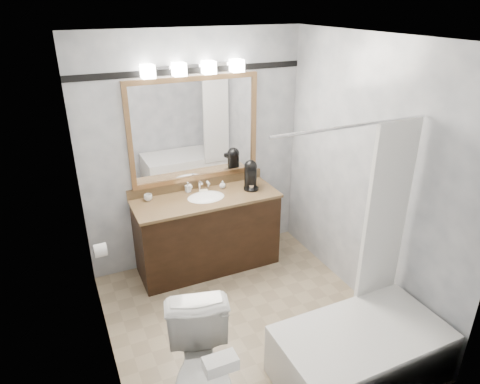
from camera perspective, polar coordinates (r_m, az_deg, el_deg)
name	(u,v)px	position (r m, az deg, el deg)	size (l,w,h in m)	color
room	(248,201)	(3.46, 1.13, -1.20)	(2.42, 2.62, 2.52)	#9A8768
vanity	(207,231)	(4.67, -4.39, -5.20)	(1.53, 0.58, 0.97)	black
mirror	(195,130)	(4.49, -6.03, 8.19)	(1.40, 0.04, 1.10)	#A17548
vanity_light_bar	(194,68)	(4.30, -6.17, 16.12)	(1.02, 0.14, 0.12)	silver
accent_stripe	(192,71)	(4.37, -6.44, 15.80)	(2.40, 0.01, 0.06)	black
bathtub	(361,345)	(3.66, 15.87, -19.09)	(1.30, 0.75, 1.96)	white
tp_roll	(100,250)	(4.04, -18.12, -7.39)	(0.12, 0.12, 0.11)	white
toilet	(203,378)	(3.16, -4.92, -23.51)	(0.46, 0.80, 0.82)	white
tissue_box	(220,364)	(2.62, -2.62, -21.89)	(0.19, 0.11, 0.08)	white
coffee_maker	(251,174)	(4.63, 1.43, 2.44)	(0.17, 0.20, 0.32)	black
cup_left	(148,197)	(4.48, -12.15, -0.70)	(0.08, 0.08, 0.07)	white
soap_bottle_a	(188,187)	(4.60, -6.97, 0.67)	(0.05, 0.05, 0.11)	white
soap_bottle_b	(223,184)	(4.66, -2.34, 1.02)	(0.07, 0.07, 0.09)	white
soap_bar	(204,191)	(4.58, -4.89, 0.09)	(0.09, 0.06, 0.03)	beige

